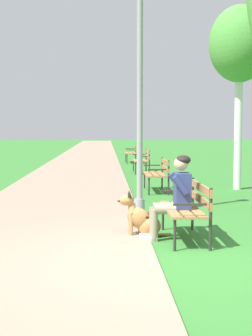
% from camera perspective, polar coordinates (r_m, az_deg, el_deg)
% --- Properties ---
extents(ground_plane, '(120.00, 120.00, 0.00)m').
position_cam_1_polar(ground_plane, '(6.22, 5.99, -10.77)').
color(ground_plane, '#33752D').
extents(paved_path, '(3.30, 60.00, 0.04)m').
position_cam_1_polar(paved_path, '(29.99, -4.31, 1.55)').
color(paved_path, gray).
rests_on(paved_path, ground).
extents(park_bench_near, '(0.55, 1.50, 0.85)m').
position_cam_1_polar(park_bench_near, '(7.40, 7.18, -4.24)').
color(park_bench_near, olive).
rests_on(park_bench_near, ground).
extents(park_bench_mid, '(0.55, 1.50, 0.85)m').
position_cam_1_polar(park_bench_mid, '(12.81, 3.71, -0.44)').
color(park_bench_mid, olive).
rests_on(park_bench_mid, ground).
extents(park_bench_far, '(0.55, 1.50, 0.85)m').
position_cam_1_polar(park_bench_far, '(18.07, 1.92, 1.06)').
color(park_bench_far, olive).
rests_on(park_bench_far, ground).
extents(park_bench_furthest, '(0.55, 1.50, 0.85)m').
position_cam_1_polar(park_bench_furthest, '(23.27, 0.77, 1.87)').
color(park_bench_furthest, olive).
rests_on(park_bench_furthest, ground).
extents(person_seated_on_near_bench, '(0.74, 0.49, 1.25)m').
position_cam_1_polar(person_seated_on_near_bench, '(7.33, 5.61, -2.98)').
color(person_seated_on_near_bench, gray).
rests_on(person_seated_on_near_bench, ground).
extents(dog_shepherd, '(0.83, 0.29, 0.71)m').
position_cam_1_polar(dog_shepherd, '(7.56, 1.87, -5.96)').
color(dog_shepherd, '#B27F47').
rests_on(dog_shepherd, ground).
extents(lamp_post_near, '(0.24, 0.24, 4.56)m').
position_cam_1_polar(lamp_post_near, '(9.39, 1.60, 8.98)').
color(lamp_post_near, gray).
rests_on(lamp_post_near, ground).
extents(birch_tree_third, '(1.60, 1.72, 4.83)m').
position_cam_1_polar(birch_tree_third, '(13.70, 12.90, 13.49)').
color(birch_tree_third, silver).
rests_on(birch_tree_third, ground).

